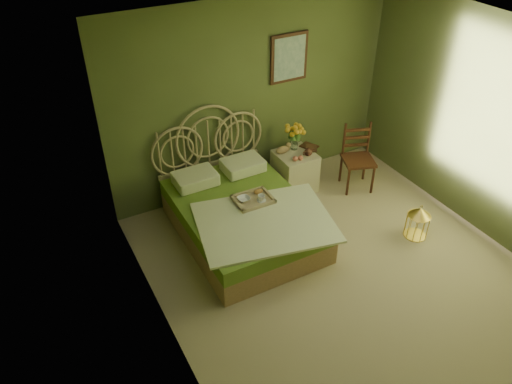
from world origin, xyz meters
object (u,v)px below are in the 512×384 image
chair (356,153)px  birdcage (418,222)px  bed (242,214)px  nightstand (295,166)px

chair → birdcage: 1.33m
chair → birdcage: bearing=-70.2°
bed → nightstand: size_ratio=2.19×
nightstand → birdcage: bearing=-64.5°
nightstand → chair: bearing=-23.1°
nightstand → chair: size_ratio=1.07×
birdcage → chair: bearing=90.0°
bed → nightstand: bearing=26.4°
nightstand → birdcage: size_ratio=2.34×
nightstand → birdcage: 1.81m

